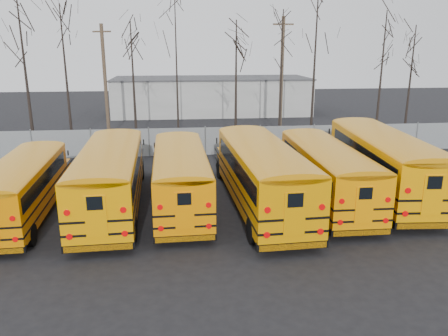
{
  "coord_description": "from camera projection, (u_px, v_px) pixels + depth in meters",
  "views": [
    {
      "loc": [
        -1.89,
        -18.68,
        7.61
      ],
      "look_at": [
        0.36,
        2.62,
        1.6
      ],
      "focal_mm": 35.0,
      "sensor_mm": 36.0,
      "label": 1
    }
  ],
  "objects": [
    {
      "name": "utility_pole_right",
      "position": [
        282.0,
        75.0,
        38.39
      ],
      "size": [
        1.79,
        0.31,
        10.06
      ],
      "rotation": [
        0.0,
        0.0,
        -0.02
      ],
      "color": "brown",
      "rests_on": "ground"
    },
    {
      "name": "tree_5",
      "position": [
        236.0,
        86.0,
        32.35
      ],
      "size": [
        0.26,
        0.26,
        9.41
      ],
      "primitive_type": "cone",
      "color": "black",
      "rests_on": "ground"
    },
    {
      "name": "tree_8",
      "position": [
        381.0,
        78.0,
        34.65
      ],
      "size": [
        0.26,
        0.26,
        10.25
      ],
      "primitive_type": "cone",
      "color": "black",
      "rests_on": "ground"
    },
    {
      "name": "bus_c",
      "position": [
        180.0,
        172.0,
        20.98
      ],
      "size": [
        2.7,
        10.72,
        2.98
      ],
      "rotation": [
        0.0,
        0.0,
        0.02
      ],
      "color": "black",
      "rests_on": "ground"
    },
    {
      "name": "utility_pole_left",
      "position": [
        105.0,
        81.0,
        36.28
      ],
      "size": [
        1.57,
        0.79,
        9.34
      ],
      "rotation": [
        0.0,
        0.0,
        -0.42
      ],
      "color": "brown",
      "rests_on": "ground"
    },
    {
      "name": "distant_building",
      "position": [
        211.0,
        96.0,
        50.44
      ],
      "size": [
        22.0,
        8.0,
        4.0
      ],
      "primitive_type": "cube",
      "color": "beige",
      "rests_on": "ground"
    },
    {
      "name": "bus_d",
      "position": [
        261.0,
        170.0,
        20.67
      ],
      "size": [
        3.27,
        11.95,
        3.31
      ],
      "rotation": [
        0.0,
        0.0,
        0.05
      ],
      "color": "black",
      "rests_on": "ground"
    },
    {
      "name": "tree_2",
      "position": [
        66.0,
        76.0,
        34.29
      ],
      "size": [
        0.26,
        0.26,
        10.71
      ],
      "primitive_type": "cone",
      "color": "black",
      "rests_on": "ground"
    },
    {
      "name": "ground",
      "position": [
        222.0,
        217.0,
        20.13
      ],
      "size": [
        120.0,
        120.0,
        0.0
      ],
      "primitive_type": "plane",
      "color": "black",
      "rests_on": "ground"
    },
    {
      "name": "bus_f",
      "position": [
        382.0,
        158.0,
        22.67
      ],
      "size": [
        3.69,
        12.34,
        3.41
      ],
      "rotation": [
        0.0,
        0.0,
        -0.07
      ],
      "color": "black",
      "rests_on": "ground"
    },
    {
      "name": "tree_3",
      "position": [
        134.0,
        84.0,
        34.22
      ],
      "size": [
        0.26,
        0.26,
        9.5
      ],
      "primitive_type": "cone",
      "color": "black",
      "rests_on": "ground"
    },
    {
      "name": "bus_a",
      "position": [
        23.0,
        183.0,
        19.67
      ],
      "size": [
        2.72,
        10.08,
        2.8
      ],
      "rotation": [
        0.0,
        0.0,
        0.04
      ],
      "color": "black",
      "rests_on": "ground"
    },
    {
      "name": "bus_e",
      "position": [
        325.0,
        168.0,
        21.59
      ],
      "size": [
        2.58,
        10.87,
        3.03
      ],
      "rotation": [
        0.0,
        0.0,
        -0.01
      ],
      "color": "black",
      "rests_on": "ground"
    },
    {
      "name": "bus_b",
      "position": [
        110.0,
        173.0,
        20.43
      ],
      "size": [
        3.05,
        11.5,
        3.19
      ],
      "rotation": [
        0.0,
        0.0,
        0.04
      ],
      "color": "black",
      "rests_on": "ground"
    },
    {
      "name": "tree_7",
      "position": [
        315.0,
        64.0,
        35.31
      ],
      "size": [
        0.26,
        0.26,
        12.44
      ],
      "primitive_type": "cone",
      "color": "black",
      "rests_on": "ground"
    },
    {
      "name": "tree_9",
      "position": [
        410.0,
        84.0,
        35.89
      ],
      "size": [
        0.26,
        0.26,
        9.22
      ],
      "primitive_type": "cone",
      "color": "black",
      "rests_on": "ground"
    },
    {
      "name": "fence",
      "position": [
        205.0,
        141.0,
        31.35
      ],
      "size": [
        40.0,
        0.04,
        2.0
      ],
      "primitive_type": "cube",
      "color": "gray",
      "rests_on": "ground"
    },
    {
      "name": "tree_6",
      "position": [
        281.0,
        76.0,
        35.79
      ],
      "size": [
        0.26,
        0.26,
        10.41
      ],
      "primitive_type": "cone",
      "color": "black",
      "rests_on": "ground"
    },
    {
      "name": "tree_4",
      "position": [
        177.0,
        68.0,
        34.55
      ],
      "size": [
        0.26,
        0.26,
        11.75
      ],
      "primitive_type": "cone",
      "color": "black",
      "rests_on": "ground"
    },
    {
      "name": "tree_1",
      "position": [
        26.0,
        77.0,
        32.29
      ],
      "size": [
        0.26,
        0.26,
        10.81
      ],
      "primitive_type": "cone",
      "color": "black",
      "rests_on": "ground"
    }
  ]
}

